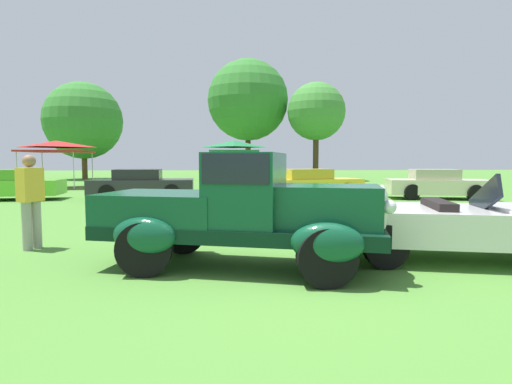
% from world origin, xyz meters
% --- Properties ---
extents(ground_plane, '(120.00, 120.00, 0.00)m').
position_xyz_m(ground_plane, '(0.00, 0.00, 0.00)').
color(ground_plane, '#4C8433').
extents(feature_pickup_truck, '(4.38, 2.61, 1.70)m').
position_xyz_m(feature_pickup_truck, '(-0.54, 0.44, 0.86)').
color(feature_pickup_truck, black).
rests_on(feature_pickup_truck, ground_plane).
extents(neighbor_convertible, '(4.69, 2.63, 1.40)m').
position_xyz_m(neighbor_convertible, '(3.16, 0.68, 0.58)').
color(neighbor_convertible, silver).
rests_on(neighbor_convertible, ground_plane).
extents(show_car_lime, '(4.06, 2.09, 1.22)m').
position_xyz_m(show_car_lime, '(-9.65, 11.40, 0.60)').
color(show_car_lime, '#60C62D').
rests_on(show_car_lime, ground_plane).
extents(show_car_charcoal, '(4.28, 1.98, 1.22)m').
position_xyz_m(show_car_charcoal, '(-4.43, 11.62, 0.60)').
color(show_car_charcoal, '#28282D').
rests_on(show_car_charcoal, ground_plane).
extents(show_car_yellow, '(4.63, 2.69, 1.22)m').
position_xyz_m(show_car_yellow, '(2.62, 11.75, 0.60)').
color(show_car_yellow, yellow).
rests_on(show_car_yellow, ground_plane).
extents(show_car_cream, '(4.21, 2.45, 1.22)m').
position_xyz_m(show_car_cream, '(7.77, 10.83, 0.60)').
color(show_car_cream, beige).
rests_on(show_car_cream, ground_plane).
extents(spectator_between_cars, '(0.39, 0.46, 1.69)m').
position_xyz_m(spectator_between_cars, '(-4.26, 1.92, 0.91)').
color(spectator_between_cars, '#9E998E').
rests_on(spectator_between_cars, ground_plane).
extents(canopy_tent_left_field, '(3.30, 3.30, 2.71)m').
position_xyz_m(canopy_tent_left_field, '(-10.68, 18.55, 2.42)').
color(canopy_tent_left_field, '#B7B7BC').
rests_on(canopy_tent_left_field, ground_plane).
extents(canopy_tent_center_field, '(2.70, 2.70, 2.71)m').
position_xyz_m(canopy_tent_center_field, '(-0.55, 17.80, 2.42)').
color(canopy_tent_center_field, '#B7B7BC').
rests_on(canopy_tent_center_field, ground_plane).
extents(treeline_far_left, '(6.36, 6.36, 8.06)m').
position_xyz_m(treeline_far_left, '(-13.03, 29.66, 4.87)').
color(treeline_far_left, brown).
rests_on(treeline_far_left, ground_plane).
extents(treeline_mid_left, '(6.63, 6.63, 9.84)m').
position_xyz_m(treeline_mid_left, '(0.67, 28.60, 6.51)').
color(treeline_mid_left, '#47331E').
rests_on(treeline_mid_left, ground_plane).
extents(treeline_center, '(4.50, 4.50, 7.64)m').
position_xyz_m(treeline_center, '(5.92, 26.39, 5.36)').
color(treeline_center, '#47331E').
rests_on(treeline_center, ground_plane).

